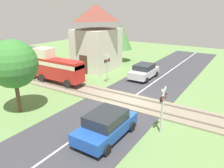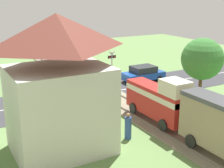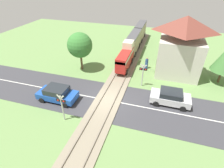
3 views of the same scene
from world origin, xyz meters
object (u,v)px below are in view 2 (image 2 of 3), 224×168
Objects in this scene: car_far_side at (38,101)px; station_building at (59,87)px; crossing_signal_east_approach at (92,90)px; crossing_signal_west_approach at (112,61)px; pedestrian_by_station at (128,127)px; car_near_crossing at (143,73)px.

station_building is (0.58, 6.48, 2.86)m from car_far_side.
crossing_signal_west_approach is at bearing -127.32° from crossing_signal_east_approach.
crossing_signal_east_approach reaches higher than pedestrian_by_station.
crossing_signal_west_approach is at bearing -115.16° from pedestrian_by_station.
pedestrian_by_station is at bearing 171.25° from station_building.
crossing_signal_west_approach is at bearing -129.62° from station_building.
car_far_side is at bearing 14.20° from car_near_crossing.
crossing_signal_west_approach is 1.75× the size of pedestrian_by_station.
crossing_signal_east_approach is at bearing -88.79° from pedestrian_by_station.
car_far_side is at bearing 30.09° from crossing_signal_west_approach.
car_near_crossing is 0.55× the size of station_building.
station_building is at bearing -8.75° from pedestrian_by_station.
station_building is 4.95m from pedestrian_by_station.
pedestrian_by_station is (8.01, 9.97, -0.06)m from car_near_crossing.
station_building is (3.85, 4.03, 1.83)m from crossing_signal_east_approach.
car_near_crossing is 3.44m from crossing_signal_west_approach.
station_building reaches higher than car_far_side.
car_far_side is 0.53× the size of station_building.
pedestrian_by_station is at bearing 91.21° from crossing_signal_east_approach.
crossing_signal_east_approach is 5.86m from station_building.
crossing_signal_west_approach is 1.00× the size of crossing_signal_east_approach.
crossing_signal_east_approach is (-3.27, 2.45, 1.04)m from car_far_side.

